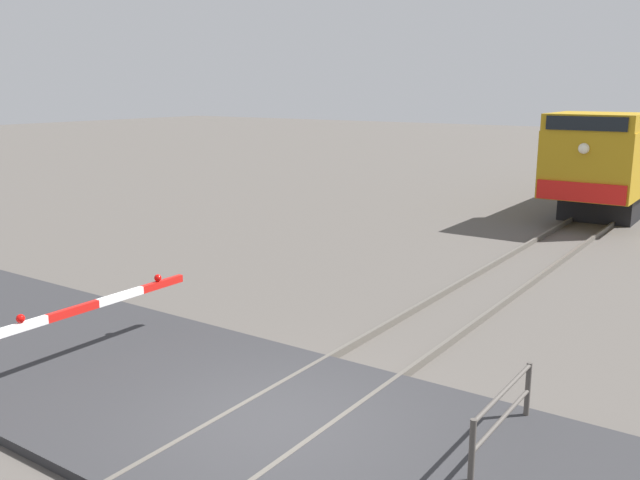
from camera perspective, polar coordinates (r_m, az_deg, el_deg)
name	(u,v)px	position (r m, az deg, el deg)	size (l,w,h in m)	color
ground_plane	(274,430)	(10.18, -3.86, -15.50)	(160.00, 160.00, 0.00)	#514C47
rail_track_left	(236,412)	(10.56, -7.02, -14.02)	(0.08, 80.00, 0.15)	#59544C
rail_track_right	(315,439)	(9.76, -0.42, -16.27)	(0.08, 80.00, 0.15)	#59544C
road_surface	(274,425)	(10.14, -3.87, -15.14)	(36.00, 4.93, 0.14)	#2D2D30
locomotive	(630,154)	(31.81, 24.39, 6.54)	(3.02, 16.32, 3.93)	black
guard_railing	(503,413)	(9.59, 14.97, -13.71)	(0.08, 2.15, 0.95)	#4C4742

